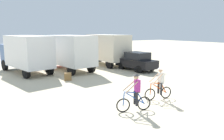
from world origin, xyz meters
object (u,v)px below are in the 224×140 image
at_px(sedan_parked, 136,61).
at_px(cyclist_cowboy_hat, 159,85).
at_px(supply_crate, 68,76).
at_px(box_truck_avon_van, 26,52).
at_px(box_truck_white_box, 68,51).
at_px(box_truck_cream_rv, 105,48).
at_px(cyclist_orange_shirt, 135,94).
at_px(bicycle_spare, 144,69).

xyz_separation_m(sedan_parked, cyclist_cowboy_hat, (-4.72, -7.84, -0.04)).
xyz_separation_m(sedan_parked, supply_crate, (-7.19, -0.55, -0.59)).
bearing_deg(sedan_parked, cyclist_cowboy_hat, -121.03).
height_order(box_truck_avon_van, cyclist_cowboy_hat, box_truck_avon_van).
distance_m(box_truck_white_box, box_truck_cream_rv, 4.91).
bearing_deg(box_truck_cream_rv, cyclist_orange_shirt, -115.20).
height_order(box_truck_white_box, sedan_parked, box_truck_white_box).
bearing_deg(box_truck_white_box, cyclist_orange_shirt, -96.78).
bearing_deg(cyclist_cowboy_hat, box_truck_avon_van, 110.32).
bearing_deg(box_truck_avon_van, box_truck_white_box, -13.62).
xyz_separation_m(box_truck_avon_van, sedan_parked, (9.21, -4.28, -0.99)).
bearing_deg(cyclist_orange_shirt, supply_crate, 91.55).
height_order(box_truck_cream_rv, supply_crate, box_truck_cream_rv).
bearing_deg(box_truck_avon_van, supply_crate, -67.35).
distance_m(cyclist_orange_shirt, cyclist_cowboy_hat, 2.36).
bearing_deg(box_truck_white_box, box_truck_avon_van, 166.38).
xyz_separation_m(box_truck_avon_van, cyclist_cowboy_hat, (4.49, -12.12, -1.03)).
height_order(bicycle_spare, supply_crate, bicycle_spare).
height_order(box_truck_cream_rv, cyclist_orange_shirt, box_truck_cream_rv).
relative_size(box_truck_white_box, cyclist_cowboy_hat, 3.84).
height_order(sedan_parked, cyclist_cowboy_hat, cyclist_cowboy_hat).
distance_m(box_truck_white_box, bicycle_spare, 7.31).
distance_m(box_truck_cream_rv, supply_crate, 8.36).
height_order(sedan_parked, bicycle_spare, sedan_parked).
xyz_separation_m(sedan_parked, bicycle_spare, (-0.31, -1.48, -0.48)).
relative_size(box_truck_cream_rv, cyclist_orange_shirt, 3.79).
relative_size(box_truck_white_box, bicycle_spare, 4.27).
distance_m(box_truck_avon_van, box_truck_white_box, 3.75).
relative_size(cyclist_cowboy_hat, supply_crate, 3.14).
bearing_deg(sedan_parked, bicycle_spare, -101.96).
bearing_deg(box_truck_cream_rv, box_truck_avon_van, -177.84).
xyz_separation_m(box_truck_avon_van, box_truck_cream_rv, (8.41, 0.32, 0.00)).
relative_size(box_truck_cream_rv, supply_crate, 11.91).
bearing_deg(cyclist_orange_shirt, bicycle_spare, 46.68).
bearing_deg(cyclist_orange_shirt, sedan_parked, 50.76).
xyz_separation_m(box_truck_white_box, bicycle_spare, (5.24, -4.87, -1.48)).
relative_size(box_truck_avon_van, bicycle_spare, 4.32).
distance_m(box_truck_avon_van, bicycle_spare, 10.69).
height_order(box_truck_avon_van, bicycle_spare, box_truck_avon_van).
bearing_deg(supply_crate, box_truck_white_box, 67.46).
xyz_separation_m(cyclist_orange_shirt, cyclist_cowboy_hat, (2.26, 0.70, 0.00)).
bearing_deg(box_truck_cream_rv, supply_crate, -141.21).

